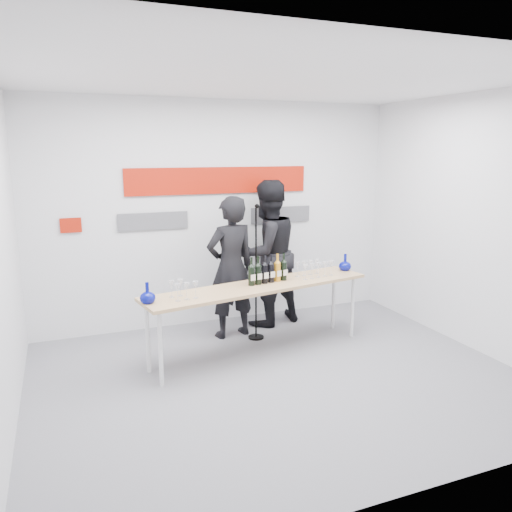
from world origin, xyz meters
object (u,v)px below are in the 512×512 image
at_px(mic_stand, 256,299).
at_px(presenter_left, 231,268).
at_px(tasting_table, 259,290).
at_px(presenter_right, 267,253).

bearing_deg(mic_stand, presenter_left, 140.86).
xyz_separation_m(tasting_table, presenter_left, (-0.12, 0.66, 0.14)).
height_order(presenter_left, mic_stand, presenter_left).
bearing_deg(presenter_left, tasting_table, 90.44).
xyz_separation_m(presenter_left, mic_stand, (0.26, -0.21, -0.38)).
bearing_deg(presenter_right, presenter_left, 9.08).
distance_m(tasting_table, presenter_left, 0.68).
relative_size(tasting_table, mic_stand, 1.64).
distance_m(presenter_left, mic_stand, 0.50).
bearing_deg(tasting_table, presenter_left, 90.02).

